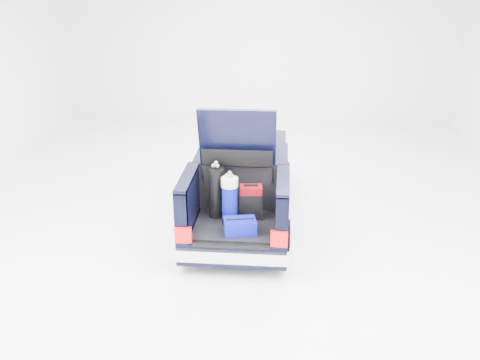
# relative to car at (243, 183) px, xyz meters

# --- Properties ---
(ground) EXTENTS (14.00, 14.00, 0.00)m
(ground) POSITION_rel_car_xyz_m (0.00, -0.11, -0.67)
(ground) COLOR white
(ground) RESTS_ON ground
(car) EXTENTS (1.87, 4.65, 2.47)m
(car) POSITION_rel_car_xyz_m (0.00, 0.00, 0.00)
(car) COLOR black
(car) RESTS_ON ground
(red_suitcase) EXTENTS (0.39, 0.27, 0.61)m
(red_suitcase) POSITION_rel_car_xyz_m (0.25, -1.34, 0.22)
(red_suitcase) COLOR #6A030A
(red_suitcase) RESTS_ON car
(black_golf_bag) EXTENTS (0.35, 0.37, 0.98)m
(black_golf_bag) POSITION_rel_car_xyz_m (-0.34, -1.33, 0.37)
(black_golf_bag) COLOR black
(black_golf_bag) RESTS_ON car
(blue_golf_bag) EXTENTS (0.36, 0.36, 0.92)m
(blue_golf_bag) POSITION_rel_car_xyz_m (-0.09, -1.57, 0.34)
(blue_golf_bag) COLOR black
(blue_golf_bag) RESTS_ON car
(blue_duffel) EXTENTS (0.56, 0.43, 0.27)m
(blue_duffel) POSITION_rel_car_xyz_m (0.11, -1.91, 0.05)
(blue_duffel) COLOR #05097B
(blue_duffel) RESTS_ON car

